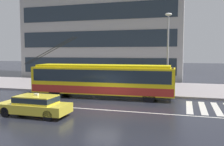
{
  "coord_description": "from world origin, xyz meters",
  "views": [
    {
      "loc": [
        5.7,
        -16.88,
        3.88
      ],
      "look_at": [
        -0.22,
        3.12,
        2.16
      ],
      "focal_mm": 39.69,
      "sensor_mm": 36.0,
      "label": 1
    }
  ],
  "objects_px": {
    "taxi_oncoming_near": "(35,105)",
    "pedestrian_at_shelter": "(137,81)",
    "pedestrian_approaching_curb": "(133,77)",
    "pedestrian_walking_past": "(121,74)",
    "street_lamp": "(168,47)",
    "pedestrian_waiting_by_pole": "(93,74)",
    "trolleybus": "(102,80)"
  },
  "relations": [
    {
      "from": "pedestrian_waiting_by_pole",
      "to": "street_lamp",
      "type": "height_order",
      "value": "street_lamp"
    },
    {
      "from": "trolleybus",
      "to": "pedestrian_waiting_by_pole",
      "type": "xyz_separation_m",
      "value": [
        -2.08,
        3.13,
        0.14
      ]
    },
    {
      "from": "pedestrian_approaching_curb",
      "to": "pedestrian_walking_past",
      "type": "distance_m",
      "value": 1.81
    },
    {
      "from": "pedestrian_at_shelter",
      "to": "pedestrian_waiting_by_pole",
      "type": "bearing_deg",
      "value": -164.37
    },
    {
      "from": "trolleybus",
      "to": "street_lamp",
      "type": "distance_m",
      "value": 6.54
    },
    {
      "from": "pedestrian_walking_past",
      "to": "pedestrian_waiting_by_pole",
      "type": "distance_m",
      "value": 2.96
    },
    {
      "from": "taxi_oncoming_near",
      "to": "pedestrian_at_shelter",
      "type": "xyz_separation_m",
      "value": [
        4.15,
        11.39,
        0.37
      ]
    },
    {
      "from": "pedestrian_at_shelter",
      "to": "pedestrian_walking_past",
      "type": "distance_m",
      "value": 1.87
    },
    {
      "from": "street_lamp",
      "to": "taxi_oncoming_near",
      "type": "bearing_deg",
      "value": -126.98
    },
    {
      "from": "pedestrian_at_shelter",
      "to": "street_lamp",
      "type": "bearing_deg",
      "value": -28.83
    },
    {
      "from": "trolleybus",
      "to": "street_lamp",
      "type": "height_order",
      "value": "street_lamp"
    },
    {
      "from": "taxi_oncoming_near",
      "to": "street_lamp",
      "type": "xyz_separation_m",
      "value": [
        7.28,
        9.67,
        3.67
      ]
    },
    {
      "from": "pedestrian_waiting_by_pole",
      "to": "trolleybus",
      "type": "bearing_deg",
      "value": -56.41
    },
    {
      "from": "taxi_oncoming_near",
      "to": "pedestrian_walking_past",
      "type": "xyz_separation_m",
      "value": [
        2.85,
        10.25,
        1.09
      ]
    },
    {
      "from": "street_lamp",
      "to": "pedestrian_waiting_by_pole",
      "type": "bearing_deg",
      "value": 175.86
    },
    {
      "from": "pedestrian_at_shelter",
      "to": "pedestrian_waiting_by_pole",
      "type": "height_order",
      "value": "pedestrian_waiting_by_pole"
    },
    {
      "from": "trolleybus",
      "to": "pedestrian_walking_past",
      "type": "height_order",
      "value": "trolleybus"
    },
    {
      "from": "pedestrian_approaching_curb",
      "to": "street_lamp",
      "type": "bearing_deg",
      "value": 9.93
    },
    {
      "from": "taxi_oncoming_near",
      "to": "pedestrian_at_shelter",
      "type": "relative_size",
      "value": 2.8
    },
    {
      "from": "taxi_oncoming_near",
      "to": "pedestrian_approaching_curb",
      "type": "bearing_deg",
      "value": 64.93
    },
    {
      "from": "taxi_oncoming_near",
      "to": "trolleybus",
      "type": "bearing_deg",
      "value": 74.43
    },
    {
      "from": "pedestrian_waiting_by_pole",
      "to": "pedestrian_at_shelter",
      "type": "bearing_deg",
      "value": 15.63
    },
    {
      "from": "pedestrian_at_shelter",
      "to": "trolleybus",
      "type": "bearing_deg",
      "value": -116.73
    },
    {
      "from": "pedestrian_at_shelter",
      "to": "pedestrian_approaching_curb",
      "type": "distance_m",
      "value": 2.34
    },
    {
      "from": "pedestrian_approaching_curb",
      "to": "taxi_oncoming_near",
      "type": "bearing_deg",
      "value": -115.07
    },
    {
      "from": "taxi_oncoming_near",
      "to": "pedestrian_walking_past",
      "type": "relative_size",
      "value": 2.2
    },
    {
      "from": "trolleybus",
      "to": "taxi_oncoming_near",
      "type": "height_order",
      "value": "trolleybus"
    },
    {
      "from": "pedestrian_at_shelter",
      "to": "pedestrian_walking_past",
      "type": "bearing_deg",
      "value": -138.71
    },
    {
      "from": "pedestrian_approaching_curb",
      "to": "pedestrian_at_shelter",
      "type": "bearing_deg",
      "value": 93.36
    },
    {
      "from": "trolleybus",
      "to": "pedestrian_at_shelter",
      "type": "height_order",
      "value": "trolleybus"
    },
    {
      "from": "pedestrian_waiting_by_pole",
      "to": "street_lamp",
      "type": "distance_m",
      "value": 7.87
    },
    {
      "from": "pedestrian_at_shelter",
      "to": "pedestrian_walking_past",
      "type": "xyz_separation_m",
      "value": [
        -1.3,
        -1.14,
        0.71
      ]
    }
  ]
}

